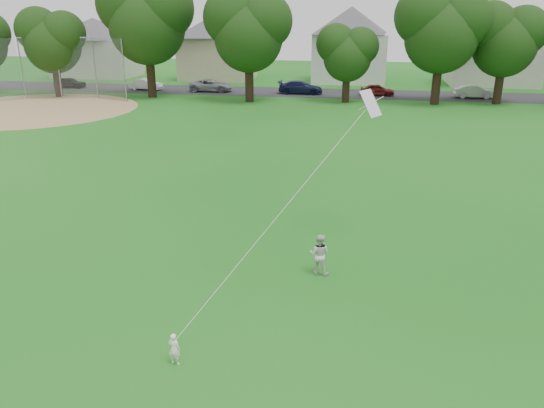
% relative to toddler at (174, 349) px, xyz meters
% --- Properties ---
extents(ground, '(160.00, 160.00, 0.00)m').
position_rel_toddler_xyz_m(ground, '(1.93, 3.02, -0.41)').
color(ground, '#155A14').
rests_on(ground, ground).
extents(street, '(90.00, 7.00, 0.01)m').
position_rel_toddler_xyz_m(street, '(1.93, 45.02, -0.41)').
color(street, '#2D2D30').
rests_on(street, ground).
extents(dirt_infield, '(18.00, 18.00, 0.02)m').
position_rel_toddler_xyz_m(dirt_infield, '(-24.07, 31.02, -0.40)').
color(dirt_infield, '#9E7F51').
rests_on(dirt_infield, ground).
extents(toddler, '(0.33, 0.24, 0.82)m').
position_rel_toddler_xyz_m(toddler, '(0.00, 0.00, 0.00)').
color(toddler, white).
rests_on(toddler, ground).
extents(older_boy, '(0.72, 0.60, 1.32)m').
position_rel_toddler_xyz_m(older_boy, '(2.91, 5.18, 0.25)').
color(older_boy, silver).
rests_on(older_boy, ground).
extents(kite, '(2.58, 4.73, 10.30)m').
position_rel_toddler_xyz_m(kite, '(2.12, 4.17, 2.34)').
color(kite, white).
rests_on(kite, ground).
extents(baseball_backstop, '(12.32, 4.88, 5.58)m').
position_rel_toddler_xyz_m(baseball_backstop, '(-24.41, 36.38, 2.38)').
color(baseball_backstop, gray).
rests_on(baseball_backstop, ground).
extents(tree_row, '(80.18, 8.49, 11.68)m').
position_rel_toddler_xyz_m(tree_row, '(4.52, 39.24, 6.10)').
color(tree_row, black).
rests_on(tree_row, ground).
extents(parked_cars, '(55.40, 2.32, 1.29)m').
position_rel_toddler_xyz_m(parked_cars, '(-1.31, 44.02, 0.20)').
color(parked_cars, black).
rests_on(parked_cars, ground).
extents(house_row, '(77.99, 14.20, 9.95)m').
position_rel_toddler_xyz_m(house_row, '(2.64, 55.02, 4.45)').
color(house_row, beige).
rests_on(house_row, ground).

